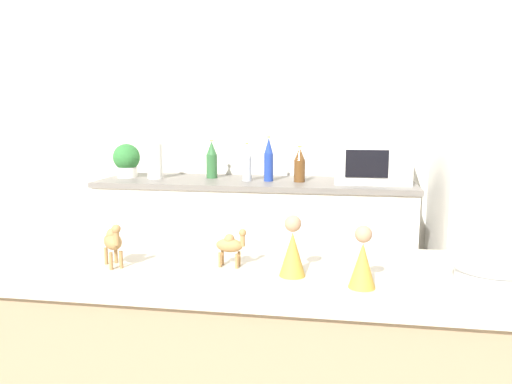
% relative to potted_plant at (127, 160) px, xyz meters
% --- Properties ---
extents(wall_back, '(8.00, 0.06, 2.55)m').
position_rel_potted_plant_xyz_m(wall_back, '(1.24, 0.33, 0.21)').
color(wall_back, silver).
rests_on(wall_back, ground_plane).
extents(back_counter, '(2.13, 0.63, 0.94)m').
position_rel_potted_plant_xyz_m(back_counter, '(0.93, 0.00, -0.59)').
color(back_counter, silver).
rests_on(back_counter, ground_plane).
extents(potted_plant, '(0.19, 0.19, 0.24)m').
position_rel_potted_plant_xyz_m(potted_plant, '(0.00, 0.00, 0.00)').
color(potted_plant, silver).
rests_on(potted_plant, back_counter).
extents(paper_towel_roll, '(0.10, 0.10, 0.25)m').
position_rel_potted_plant_xyz_m(paper_towel_roll, '(0.22, -0.03, -0.00)').
color(paper_towel_roll, white).
rests_on(paper_towel_roll, back_counter).
extents(microwave, '(0.48, 0.37, 0.28)m').
position_rel_potted_plant_xyz_m(microwave, '(1.71, 0.02, 0.01)').
color(microwave, white).
rests_on(microwave, back_counter).
extents(back_bottle_0, '(0.06, 0.06, 0.26)m').
position_rel_potted_plant_xyz_m(back_bottle_0, '(0.88, -0.05, -0.00)').
color(back_bottle_0, '#B2B7BC').
rests_on(back_bottle_0, back_counter).
extents(back_bottle_1, '(0.06, 0.06, 0.30)m').
position_rel_potted_plant_xyz_m(back_bottle_1, '(1.03, -0.03, 0.02)').
color(back_bottle_1, navy).
rests_on(back_bottle_1, back_counter).
extents(back_bottle_2, '(0.07, 0.07, 0.24)m').
position_rel_potted_plant_xyz_m(back_bottle_2, '(1.23, -0.04, -0.01)').
color(back_bottle_2, brown).
rests_on(back_bottle_2, back_counter).
extents(back_bottle_3, '(0.08, 0.08, 0.27)m').
position_rel_potted_plant_xyz_m(back_bottle_3, '(0.61, 0.06, 0.00)').
color(back_bottle_3, '#2D6033').
rests_on(back_bottle_3, back_counter).
extents(fruit_bowl, '(0.21, 0.21, 0.05)m').
position_rel_potted_plant_xyz_m(fruit_bowl, '(1.91, -1.96, -0.10)').
color(fruit_bowl, '#B7BABF').
rests_on(fruit_bowl, bar_counter).
extents(camel_figurine, '(0.09, 0.05, 0.12)m').
position_rel_potted_plant_xyz_m(camel_figurine, '(1.18, -1.94, -0.06)').
color(camel_figurine, olive).
rests_on(camel_figurine, bar_counter).
extents(camel_figurine_second, '(0.10, 0.10, 0.14)m').
position_rel_potted_plant_xyz_m(camel_figurine_second, '(0.84, -2.00, -0.05)').
color(camel_figurine_second, olive).
rests_on(camel_figurine_second, bar_counter).
extents(wise_man_figurine_crimson, '(0.07, 0.07, 0.17)m').
position_rel_potted_plant_xyz_m(wise_man_figurine_crimson, '(1.37, -2.00, -0.05)').
color(wise_man_figurine_crimson, '#B28933').
rests_on(wise_man_figurine_crimson, bar_counter).
extents(wise_man_figurine_purple, '(0.07, 0.07, 0.17)m').
position_rel_potted_plant_xyz_m(wise_man_figurine_purple, '(1.56, -2.06, -0.05)').
color(wise_man_figurine_purple, '#B28933').
rests_on(wise_man_figurine_purple, bar_counter).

